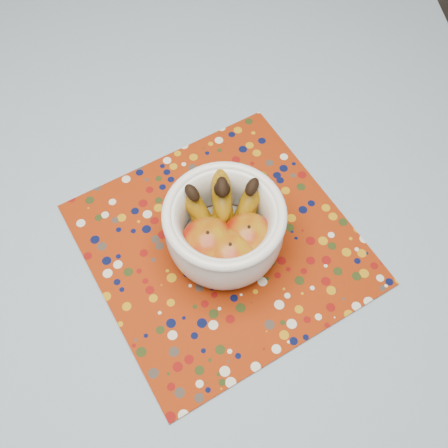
# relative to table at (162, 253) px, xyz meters

# --- Properties ---
(table) EXTENTS (1.20, 1.20, 0.75)m
(table) POSITION_rel_table_xyz_m (0.00, 0.00, 0.00)
(table) COLOR brown
(table) RESTS_ON ground
(tablecloth) EXTENTS (1.32, 1.32, 0.01)m
(tablecloth) POSITION_rel_table_xyz_m (0.00, 0.00, 0.08)
(tablecloth) COLOR slate
(tablecloth) RESTS_ON table
(placemat) EXTENTS (0.56, 0.56, 0.00)m
(placemat) POSITION_rel_table_xyz_m (0.11, -0.04, 0.09)
(placemat) COLOR maroon
(placemat) RESTS_ON tablecloth
(fruit_bowl) EXTENTS (0.22, 0.19, 0.14)m
(fruit_bowl) POSITION_rel_table_xyz_m (0.11, -0.04, 0.15)
(fruit_bowl) COLOR white
(fruit_bowl) RESTS_ON placemat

